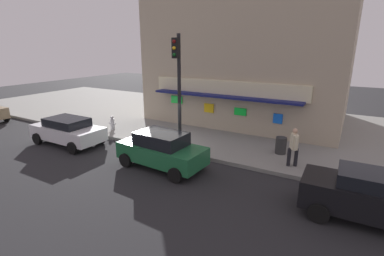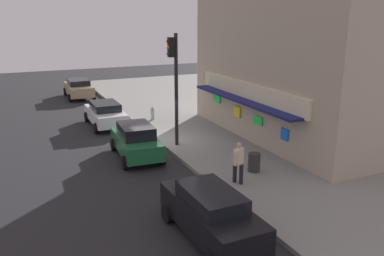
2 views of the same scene
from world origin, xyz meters
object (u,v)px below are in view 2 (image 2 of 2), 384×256
object	(u,v)px
traffic_light	(174,76)
fire_hydrant	(152,113)
trash_can	(254,162)
pedestrian	(238,161)
parked_car_white	(105,114)
parked_car_green	(136,141)
parked_car_black	(211,213)
parked_car_tan	(79,88)

from	to	relation	value
traffic_light	fire_hydrant	xyz separation A→B (m)	(-5.44, 0.65, -3.21)
fire_hydrant	trash_can	size ratio (longest dim) A/B	1.03
traffic_light	fire_hydrant	world-z (taller)	traffic_light
pedestrian	parked_car_white	world-z (taller)	pedestrian
parked_car_green	parked_car_black	xyz separation A→B (m)	(8.15, -0.10, 0.02)
parked_car_white	parked_car_green	xyz separation A→B (m)	(6.36, 0.04, 0.05)
parked_car_white	parked_car_green	size ratio (longest dim) A/B	1.04
fire_hydrant	parked_car_white	world-z (taller)	parked_car_white
traffic_light	parked_car_green	world-z (taller)	traffic_light
parked_car_white	parked_car_black	xyz separation A→B (m)	(14.52, -0.06, 0.07)
traffic_light	parked_car_white	bearing A→B (deg)	-158.66
fire_hydrant	parked_car_tan	size ratio (longest dim) A/B	0.20
pedestrian	parked_car_black	world-z (taller)	pedestrian
traffic_light	parked_car_green	distance (m)	3.75
pedestrian	trash_can	bearing A→B (deg)	121.99
parked_car_white	traffic_light	bearing A→B (deg)	21.34
pedestrian	parked_car_tan	size ratio (longest dim) A/B	0.40
pedestrian	fire_hydrant	bearing A→B (deg)	178.82
parked_car_white	pedestrian	bearing A→B (deg)	13.23
trash_can	parked_car_black	distance (m)	5.57
traffic_light	parked_car_black	world-z (taller)	traffic_light
parked_car_tan	parked_car_green	bearing A→B (deg)	0.13
trash_can	parked_car_tan	size ratio (longest dim) A/B	0.19
fire_hydrant	parked_car_green	size ratio (longest dim) A/B	0.21
traffic_light	parked_car_green	bearing A→B (deg)	-76.84
traffic_light	parked_car_white	distance (m)	6.96
trash_can	parked_car_black	bearing A→B (deg)	-46.60
parked_car_white	parked_car_black	size ratio (longest dim) A/B	0.97
parked_car_black	parked_car_white	bearing A→B (deg)	179.76
fire_hydrant	parked_car_green	bearing A→B (deg)	-25.87
traffic_light	parked_car_white	xyz separation A→B (m)	(-5.84, -2.28, -3.01)
trash_can	parked_car_tan	bearing A→B (deg)	-168.99
fire_hydrant	parked_car_black	bearing A→B (deg)	-11.97
trash_can	pedestrian	xyz separation A→B (m)	(0.80, -1.28, 0.54)
traffic_light	parked_car_white	size ratio (longest dim) A/B	1.34
trash_can	parked_car_white	size ratio (longest dim) A/B	0.19
fire_hydrant	trash_can	xyz separation A→B (m)	(10.29, 1.05, 0.00)
pedestrian	parked_car_tan	bearing A→B (deg)	-172.76
trash_can	fire_hydrant	bearing A→B (deg)	-174.18
fire_hydrant	parked_car_white	size ratio (longest dim) A/B	0.20
pedestrian	parked_car_tan	world-z (taller)	pedestrian
traffic_light	fire_hydrant	size ratio (longest dim) A/B	6.72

